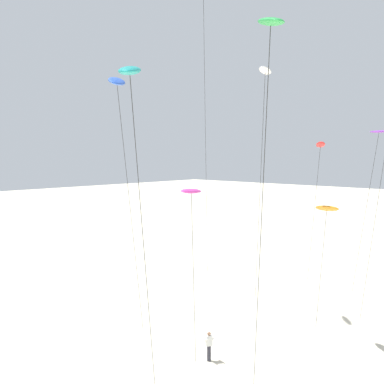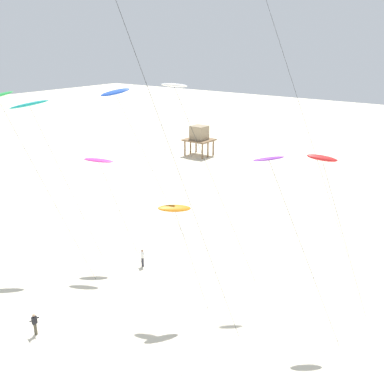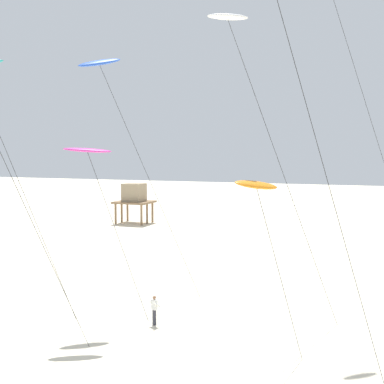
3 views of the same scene
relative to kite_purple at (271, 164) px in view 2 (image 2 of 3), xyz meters
name	(u,v)px [view 2 (image 2 of 3)]	position (x,y,z in m)	size (l,w,h in m)	color
ground_plane	(81,316)	(-12.56, -4.85, -12.77)	(260.00, 260.00, 0.00)	beige
kite_purple	(271,164)	(0.00, 0.00, 0.00)	(5.07, 4.46, 13.22)	purple
kite_black	(267,1)	(-6.50, 10.73, 9.70)	(8.31, 6.65, 23.95)	black
kite_magenta	(99,161)	(-17.20, 2.04, -3.03)	(3.93, 3.00, 10.04)	#D8339E
kite_orange	(175,209)	(-7.35, 0.11, -4.51)	(2.95, 2.78, 8.69)	orange
kite_red	(323,160)	(1.22, 5.04, -0.62)	(4.55, 3.68, 12.65)	red
kite_white	(176,89)	(-9.57, 3.14, 3.43)	(6.34, 4.89, 16.68)	white
kite_teal	(29,105)	(-22.78, -0.32, 1.51)	(5.51, 4.75, 14.85)	teal
kite_blue	(116,94)	(-18.55, 5.76, 2.22)	(6.31, 5.29, 15.65)	blue
kite_flyer_nearest	(142,257)	(-14.03, 3.63, -11.88)	(0.69, 0.68, 1.67)	#33333D
kite_flyer_middle	(35,323)	(-13.30, -8.21, -11.88)	(0.52, 0.55, 1.67)	#4C4738
stilt_house	(199,135)	(-33.71, 39.69, -9.11)	(4.71, 4.17, 5.29)	#846647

